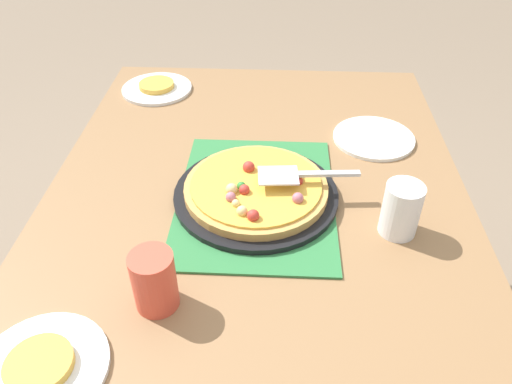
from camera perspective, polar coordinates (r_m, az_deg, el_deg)
name	(u,v)px	position (r m, az deg, el deg)	size (l,w,h in m)	color
ground_plane	(256,376)	(1.73, 0.00, -20.31)	(8.00, 8.00, 0.00)	#84705B
dining_table	(256,233)	(1.23, 0.00, -4.71)	(1.40, 1.00, 0.75)	olive
placemat	(256,198)	(1.16, 0.00, -0.66)	(0.48, 0.36, 0.01)	#2D753D
pizza_pan	(256,194)	(1.15, 0.00, -0.27)	(0.38, 0.38, 0.01)	black
pizza	(256,188)	(1.14, -0.02, 0.47)	(0.33, 0.33, 0.05)	tan
plate_near_left	(157,89)	(1.65, -11.27, 11.53)	(0.22, 0.22, 0.01)	white
plate_far_right	(41,369)	(0.93, -23.40, -18.11)	(0.22, 0.22, 0.01)	white
plate_side	(374,138)	(1.40, 13.33, 6.06)	(0.22, 0.22, 0.01)	white
served_slice_left	(157,85)	(1.64, -11.33, 11.93)	(0.11, 0.11, 0.02)	gold
served_slice_right	(39,364)	(0.92, -23.61, -17.65)	(0.11, 0.11, 0.02)	gold
cup_near	(154,281)	(0.92, -11.58, -9.94)	(0.08, 0.08, 0.12)	#E04C38
cup_far	(401,210)	(1.08, 16.29, -1.94)	(0.08, 0.08, 0.12)	white
pizza_server	(299,174)	(1.12, 5.00, 2.05)	(0.08, 0.23, 0.01)	silver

